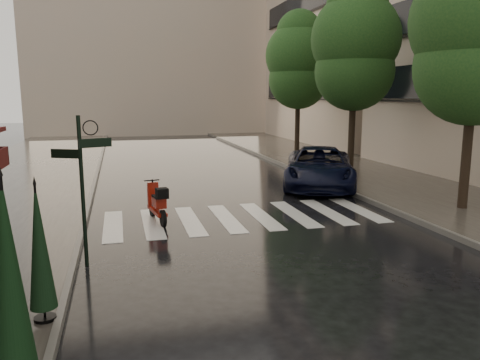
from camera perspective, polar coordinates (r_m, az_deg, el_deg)
name	(u,v)px	position (r m, az deg, el deg)	size (l,w,h in m)	color
ground	(157,327)	(7.58, -10.03, -17.19)	(120.00, 120.00, 0.00)	black
sidewalk_near	(9,189)	(19.46, -26.33, -0.96)	(6.00, 60.00, 0.12)	#38332D
sidewalk_far	(365,173)	(21.83, 14.99, 0.87)	(5.50, 60.00, 0.12)	#38332D
curb_near	(94,184)	(19.06, -17.34, -0.52)	(0.12, 60.00, 0.16)	#595651
curb_far	(307,175)	(20.61, 8.19, 0.62)	(0.12, 60.00, 0.16)	#595651
crosswalk	(244,217)	(13.63, 0.47, -4.52)	(7.85, 3.20, 0.01)	silver
signpost	(82,179)	(9.89, -18.69, 0.13)	(1.17, 0.29, 3.10)	black
haussmann_far	(351,16)	(37.30, 13.40, 18.86)	(8.00, 16.00, 18.50)	#C0A893
backdrop_building	(153,23)	(45.33, -10.58, 18.32)	(22.00, 6.00, 20.00)	#C0A893
tree_near	(477,30)	(15.55, 26.94, 15.97)	(3.80, 3.80, 7.99)	black
tree_mid	(355,45)	(21.31, 13.87, 15.64)	(3.80, 3.80, 8.34)	black
tree_far	(299,61)	(27.73, 7.17, 14.24)	(3.80, 3.80, 8.16)	black
scooter	(158,204)	(13.20, -10.00, -2.91)	(0.58, 1.66, 1.10)	black
parked_car	(319,167)	(18.30, 9.62, 1.56)	(2.53, 5.50, 1.53)	black
parasol_front	(10,280)	(5.71, -26.28, -10.89)	(0.47, 0.47, 2.60)	black
parasol_back	(39,247)	(7.58, -23.25, -7.50)	(0.40, 0.40, 2.15)	black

